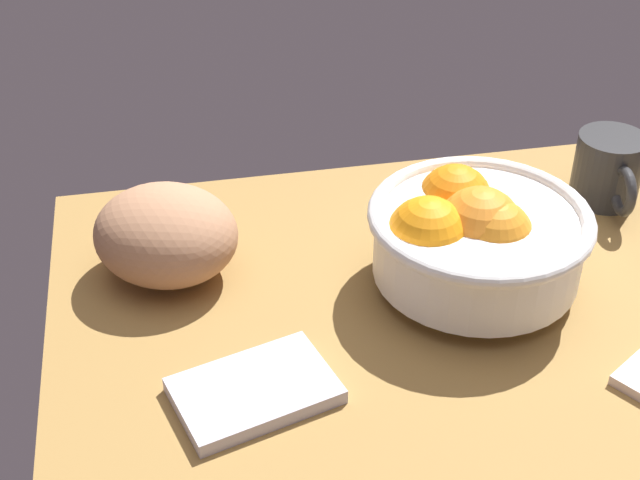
# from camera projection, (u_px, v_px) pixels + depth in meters

# --- Properties ---
(ground_plane) EXTENTS (0.78, 0.64, 0.03)m
(ground_plane) POSITION_uv_depth(u_px,v_px,m) (441.00, 333.00, 0.91)
(ground_plane) COLOR olive
(fruit_bowl) EXTENTS (0.23, 0.23, 0.12)m
(fruit_bowl) POSITION_uv_depth(u_px,v_px,m) (473.00, 235.00, 0.91)
(fruit_bowl) COLOR white
(fruit_bowl) RESTS_ON ground
(bread_loaf) EXTENTS (0.20, 0.20, 0.10)m
(bread_loaf) POSITION_uv_depth(u_px,v_px,m) (166.00, 235.00, 0.94)
(bread_loaf) COLOR #AD7A57
(bread_loaf) RESTS_ON ground
(napkin_spare) EXTENTS (0.16, 0.13, 0.01)m
(napkin_spare) POSITION_uv_depth(u_px,v_px,m) (255.00, 391.00, 0.81)
(napkin_spare) COLOR silver
(napkin_spare) RESTS_ON ground
(mug) EXTENTS (0.08, 0.12, 0.08)m
(mug) POSITION_uv_depth(u_px,v_px,m) (609.00, 170.00, 1.06)
(mug) COLOR #2F3032
(mug) RESTS_ON ground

